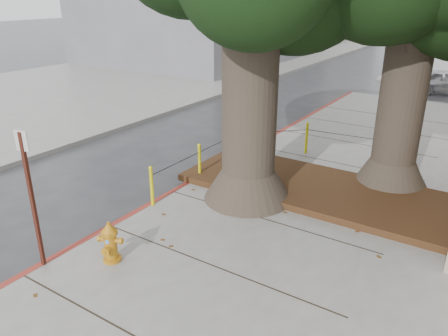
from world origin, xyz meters
name	(u,v)px	position (x,y,z in m)	size (l,w,h in m)	color
ground	(187,262)	(0.00, 0.00, 0.00)	(140.00, 140.00, 0.00)	#28282B
sidewalk_opposite	(92,85)	(-14.00, 10.00, 0.07)	(14.00, 60.00, 0.15)	slate
curb_red	(185,187)	(-2.00, 2.50, 0.07)	(0.14, 26.00, 0.16)	maroon
planter_bed	(316,188)	(0.90, 3.90, 0.23)	(6.40, 2.60, 0.16)	black
bollard_ring	(261,152)	(-0.87, 4.38, 0.66)	(3.79, 5.39, 0.95)	#D6CF0B
fire_hydrant	(110,242)	(-1.03, -0.86, 0.53)	(0.42, 0.42, 0.78)	orange
signpost	(31,193)	(-1.95, -1.60, 1.55)	(0.24, 0.08, 2.47)	#471911
car_dark	(221,58)	(-11.57, 18.58, 0.66)	(1.86, 4.57, 1.33)	black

